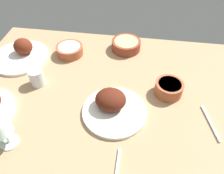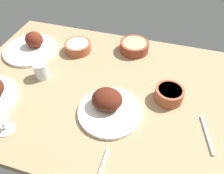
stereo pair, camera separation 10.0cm
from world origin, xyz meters
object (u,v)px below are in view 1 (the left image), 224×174
spoon_loose (117,171)px  wine_glass (1,127)px  bowl_potatoes (126,45)px  water_tumbler (37,77)px  bowl_cream (70,50)px  plate_near_viewer (113,105)px  fork_loose (210,123)px  plate_far_side (21,54)px  bowl_sauce (169,88)px

spoon_loose → wine_glass: bearing=-96.7°
bowl_potatoes → water_tumbler: bearing=41.4°
bowl_potatoes → bowl_cream: bearing=16.7°
plate_near_viewer → spoon_loose: bearing=101.5°
fork_loose → plate_far_side: bearing=-122.5°
wine_glass → plate_near_viewer: bearing=-149.6°
plate_near_viewer → bowl_cream: (28.48, -35.08, -0.40)cm
bowl_cream → bowl_potatoes: size_ratio=0.90×
plate_far_side → fork_loose: size_ratio=1.68×
water_tumbler → bowl_cream: bearing=-108.7°
spoon_loose → bowl_cream: bearing=-150.9°
bowl_sauce → water_tumbler: size_ratio=1.53×
bowl_cream → wine_glass: 56.91cm
plate_far_side → water_tumbler: size_ratio=3.64×
wine_glass → fork_loose: size_ratio=0.80×
bowl_potatoes → wine_glass: (36.58, 64.86, 7.00)cm
bowl_potatoes → fork_loose: 59.23cm
wine_glass → fork_loose: wine_glass is taller
bowl_potatoes → wine_glass: bearing=60.6°
plate_near_viewer → plate_far_side: size_ratio=0.91×
bowl_cream → water_tumbler: water_tumbler is taller
water_tumbler → bowl_potatoes: bearing=-138.6°
plate_far_side → bowl_potatoes: size_ratio=1.86×
water_tumbler → wine_glass: bearing=92.1°
bowl_cream → spoon_loose: 69.64cm
bowl_potatoes → spoon_loose: bearing=93.5°
plate_far_side → spoon_loose: size_ratio=1.78×
bowl_potatoes → spoon_loose: 69.92cm
bowl_cream → spoon_loose: bowl_cream is taller
plate_far_side → bowl_sauce: plate_far_side is taller
plate_far_side → spoon_loose: plate_far_side is taller
fork_loose → water_tumbler: bearing=-113.5°
plate_far_side → bowl_potatoes: (-53.90, -15.47, 0.46)cm
plate_near_viewer → plate_far_side: 60.09cm
fork_loose → spoon_loose: size_ratio=1.06×
plate_near_viewer → bowl_sauce: plate_near_viewer is taller
bowl_cream → water_tumbler: bearing=71.3°
plate_far_side → bowl_cream: plate_far_side is taller
fork_loose → spoon_loose: same height
water_tumbler → spoon_loose: bearing=139.1°
fork_loose → spoon_loose: 42.36cm
plate_near_viewer → bowl_potatoes: (-0.98, -43.93, -0.19)cm
wine_glass → spoon_loose: size_ratio=0.85×
plate_near_viewer → fork_loose: 39.66cm
plate_far_side → wine_glass: size_ratio=2.09×
bowl_sauce → water_tumbler: water_tumbler is taller
spoon_loose → plate_far_side: bearing=-132.9°
bowl_cream → wine_glass: (7.12, 56.00, 7.21)cm
bowl_potatoes → fork_loose: bowl_potatoes is taller
bowl_sauce → water_tumbler: bearing=2.6°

